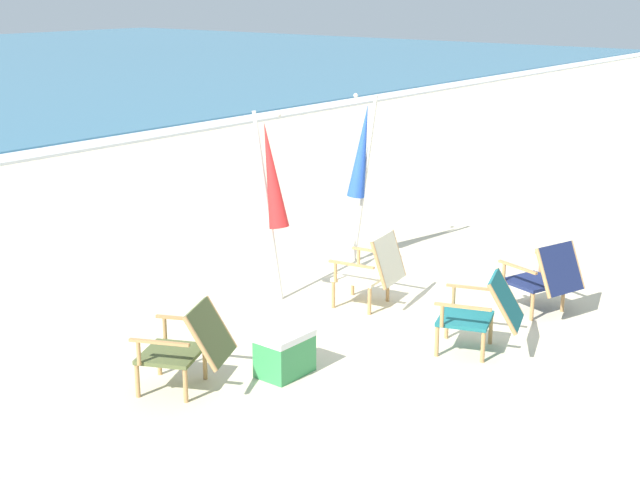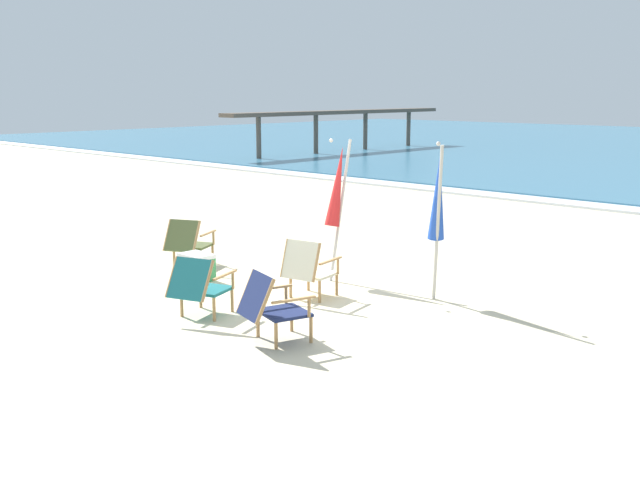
# 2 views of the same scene
# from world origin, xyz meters

# --- Properties ---
(ground_plane) EXTENTS (80.00, 80.00, 0.00)m
(ground_plane) POSITION_xyz_m (0.00, 0.00, 0.00)
(ground_plane) COLOR beige
(surf_band) EXTENTS (80.00, 1.10, 0.06)m
(surf_band) POSITION_xyz_m (0.00, 10.74, 0.03)
(surf_band) COLOR white
(surf_band) RESTS_ON ground
(beach_chair_front_left) EXTENTS (0.76, 0.86, 0.80)m
(beach_chair_front_left) POSITION_xyz_m (0.91, -1.49, 0.43)
(beach_chair_front_left) COLOR #19234C
(beach_chair_front_left) RESTS_ON ground
(beach_chair_mid_center) EXTENTS (0.80, 0.92, 0.78)m
(beach_chair_mid_center) POSITION_xyz_m (-0.39, -1.48, 0.42)
(beach_chair_mid_center) COLOR #196066
(beach_chair_mid_center) RESTS_ON ground
(beach_chair_far_center) EXTENTS (0.85, 0.93, 0.78)m
(beach_chair_far_center) POSITION_xyz_m (-2.70, 0.07, 0.42)
(beach_chair_far_center) COLOR #515B33
(beach_chair_far_center) RESTS_ON ground
(beach_chair_back_left) EXTENTS (0.68, 0.76, 0.82)m
(beach_chair_back_left) POSITION_xyz_m (-0.03, 0.05, 0.43)
(beach_chair_back_left) COLOR beige
(beach_chair_back_left) RESTS_ON ground
(umbrella_furled_red) EXTENTS (0.25, 0.51, 2.10)m
(umbrella_furled_red) POSITION_xyz_m (-0.46, 1.12, 1.37)
(umbrella_furled_red) COLOR #B7B2A8
(umbrella_furled_red) RESTS_ON ground
(umbrella_furled_blue) EXTENTS (0.41, 0.41, 2.12)m
(umbrella_furled_blue) POSITION_xyz_m (1.26, 1.17, 1.38)
(umbrella_furled_blue) COLOR #B7B2A8
(umbrella_furled_blue) RESTS_ON ground
(cooler_box) EXTENTS (0.49, 0.35, 0.40)m
(cooler_box) POSITION_xyz_m (-1.94, -0.35, 0.20)
(cooler_box) COLOR #338C4C
(cooler_box) RESTS_ON ground
(pier_distant) EXTENTS (0.90, 13.21, 1.92)m
(pier_distant) POSITION_xyz_m (-15.66, 18.16, 1.72)
(pier_distant) COLOR brown
(pier_distant) RESTS_ON ground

